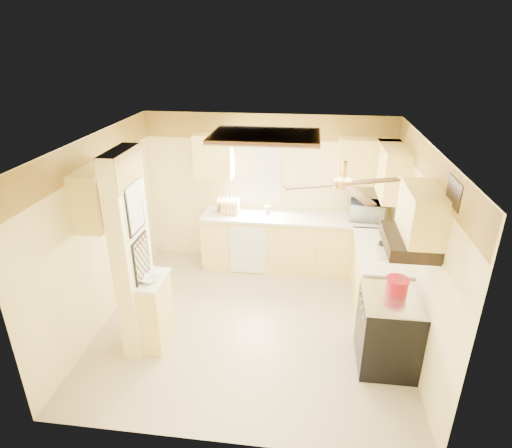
# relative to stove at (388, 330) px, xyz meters

# --- Properties ---
(floor) EXTENTS (4.00, 4.00, 0.00)m
(floor) POSITION_rel_stove_xyz_m (-1.67, 0.55, -0.46)
(floor) COLOR tan
(floor) RESTS_ON ground
(ceiling) EXTENTS (4.00, 4.00, 0.00)m
(ceiling) POSITION_rel_stove_xyz_m (-1.67, 0.55, 2.04)
(ceiling) COLOR white
(ceiling) RESTS_ON wall_back
(wall_back) EXTENTS (4.00, 0.00, 4.00)m
(wall_back) POSITION_rel_stove_xyz_m (-1.67, 2.45, 0.79)
(wall_back) COLOR #FFEA9B
(wall_back) RESTS_ON floor
(wall_front) EXTENTS (4.00, 0.00, 4.00)m
(wall_front) POSITION_rel_stove_xyz_m (-1.67, -1.35, 0.79)
(wall_front) COLOR #FFEA9B
(wall_front) RESTS_ON floor
(wall_left) EXTENTS (0.00, 3.80, 3.80)m
(wall_left) POSITION_rel_stove_xyz_m (-3.67, 0.55, 0.79)
(wall_left) COLOR #FFEA9B
(wall_left) RESTS_ON floor
(wall_right) EXTENTS (0.00, 3.80, 3.80)m
(wall_right) POSITION_rel_stove_xyz_m (0.33, 0.55, 0.79)
(wall_right) COLOR #FFEA9B
(wall_right) RESTS_ON floor
(wallpaper_border) EXTENTS (4.00, 0.02, 0.40)m
(wallpaper_border) POSITION_rel_stove_xyz_m (-1.67, 2.43, 1.84)
(wallpaper_border) COLOR gold
(wallpaper_border) RESTS_ON wall_back
(partition_column) EXTENTS (0.20, 0.70, 2.50)m
(partition_column) POSITION_rel_stove_xyz_m (-3.02, 0.00, 0.79)
(partition_column) COLOR #FFEA9B
(partition_column) RESTS_ON floor
(partition_ledge) EXTENTS (0.25, 0.55, 0.90)m
(partition_ledge) POSITION_rel_stove_xyz_m (-2.80, 0.00, -0.01)
(partition_ledge) COLOR #FFE16E
(partition_ledge) RESTS_ON floor
(ledge_top) EXTENTS (0.28, 0.58, 0.04)m
(ledge_top) POSITION_rel_stove_xyz_m (-2.80, 0.00, 0.46)
(ledge_top) COLOR white
(ledge_top) RESTS_ON partition_ledge
(lower_cabinets_back) EXTENTS (3.00, 0.60, 0.90)m
(lower_cabinets_back) POSITION_rel_stove_xyz_m (-1.17, 2.15, -0.01)
(lower_cabinets_back) COLOR #FFE16E
(lower_cabinets_back) RESTS_ON floor
(lower_cabinets_right) EXTENTS (0.60, 1.40, 0.90)m
(lower_cabinets_right) POSITION_rel_stove_xyz_m (0.03, 1.15, -0.01)
(lower_cabinets_right) COLOR #FFE16E
(lower_cabinets_right) RESTS_ON floor
(countertop_back) EXTENTS (3.04, 0.64, 0.04)m
(countertop_back) POSITION_rel_stove_xyz_m (-1.17, 2.14, 0.46)
(countertop_back) COLOR white
(countertop_back) RESTS_ON lower_cabinets_back
(countertop_right) EXTENTS (0.64, 1.44, 0.04)m
(countertop_right) POSITION_rel_stove_xyz_m (0.02, 1.15, 0.46)
(countertop_right) COLOR white
(countertop_right) RESTS_ON lower_cabinets_right
(dishwasher_panel) EXTENTS (0.58, 0.02, 0.80)m
(dishwasher_panel) POSITION_rel_stove_xyz_m (-1.92, 1.84, -0.03)
(dishwasher_panel) COLOR white
(dishwasher_panel) RESTS_ON lower_cabinets_back
(window) EXTENTS (0.92, 0.02, 1.02)m
(window) POSITION_rel_stove_xyz_m (-1.92, 2.44, 1.09)
(window) COLOR white
(window) RESTS_ON wall_back
(upper_cab_back_left) EXTENTS (0.60, 0.35, 0.70)m
(upper_cab_back_left) POSITION_rel_stove_xyz_m (-2.52, 2.27, 1.39)
(upper_cab_back_left) COLOR #FFE16E
(upper_cab_back_left) RESTS_ON wall_back
(upper_cab_back_right) EXTENTS (0.90, 0.35, 0.70)m
(upper_cab_back_right) POSITION_rel_stove_xyz_m (-0.12, 2.27, 1.39)
(upper_cab_back_right) COLOR #FFE16E
(upper_cab_back_right) RESTS_ON wall_back
(upper_cab_right) EXTENTS (0.35, 1.00, 0.70)m
(upper_cab_right) POSITION_rel_stove_xyz_m (0.16, 1.80, 1.39)
(upper_cab_right) COLOR #FFE16E
(upper_cab_right) RESTS_ON wall_right
(upper_cab_left_wall) EXTENTS (0.35, 0.75, 0.70)m
(upper_cab_left_wall) POSITION_rel_stove_xyz_m (-3.49, 0.30, 1.39)
(upper_cab_left_wall) COLOR #FFE16E
(upper_cab_left_wall) RESTS_ON wall_left
(upper_cab_over_stove) EXTENTS (0.35, 0.76, 0.52)m
(upper_cab_over_stove) POSITION_rel_stove_xyz_m (0.16, 0.00, 1.49)
(upper_cab_over_stove) COLOR #FFE16E
(upper_cab_over_stove) RESTS_ON wall_right
(stove) EXTENTS (0.68, 0.77, 0.92)m
(stove) POSITION_rel_stove_xyz_m (0.00, 0.00, 0.00)
(stove) COLOR black
(stove) RESTS_ON floor
(range_hood) EXTENTS (0.50, 0.76, 0.14)m
(range_hood) POSITION_rel_stove_xyz_m (0.07, 0.00, 1.16)
(range_hood) COLOR black
(range_hood) RESTS_ON upper_cab_over_stove
(poster_menu) EXTENTS (0.02, 0.42, 0.57)m
(poster_menu) POSITION_rel_stove_xyz_m (-2.91, 0.00, 1.39)
(poster_menu) COLOR black
(poster_menu) RESTS_ON partition_column
(poster_nashville) EXTENTS (0.02, 0.42, 0.57)m
(poster_nashville) POSITION_rel_stove_xyz_m (-2.91, 0.00, 0.74)
(poster_nashville) COLOR black
(poster_nashville) RESTS_ON partition_column
(ceiling_light_panel) EXTENTS (1.35, 0.95, 0.06)m
(ceiling_light_panel) POSITION_rel_stove_xyz_m (-1.57, 1.05, 2.00)
(ceiling_light_panel) COLOR brown
(ceiling_light_panel) RESTS_ON ceiling
(ceiling_fan) EXTENTS (1.15, 1.15, 0.26)m
(ceiling_fan) POSITION_rel_stove_xyz_m (-0.67, -0.15, 1.83)
(ceiling_fan) COLOR gold
(ceiling_fan) RESTS_ON ceiling
(vent_grate) EXTENTS (0.02, 0.40, 0.25)m
(vent_grate) POSITION_rel_stove_xyz_m (0.31, -0.35, 1.84)
(vent_grate) COLOR black
(vent_grate) RESTS_ON wall_right
(microwave) EXTENTS (0.55, 0.40, 0.29)m
(microwave) POSITION_rel_stove_xyz_m (-0.07, 2.17, 0.62)
(microwave) COLOR white
(microwave) RESTS_ON countertop_back
(bowl) EXTENTS (0.27, 0.27, 0.05)m
(bowl) POSITION_rel_stove_xyz_m (-2.82, -0.06, 0.51)
(bowl) COLOR white
(bowl) RESTS_ON ledge_top
(dutch_oven) EXTENTS (0.26, 0.26, 0.18)m
(dutch_oven) POSITION_rel_stove_xyz_m (0.05, 0.12, 0.54)
(dutch_oven) COLOR #A30E1B
(dutch_oven) RESTS_ON stove
(kettle) EXTENTS (0.15, 0.15, 0.23)m
(kettle) POSITION_rel_stove_xyz_m (-0.01, 0.89, 0.59)
(kettle) COLOR silver
(kettle) RESTS_ON countertop_right
(dish_rack) EXTENTS (0.41, 0.32, 0.22)m
(dish_rack) POSITION_rel_stove_xyz_m (-2.29, 2.18, 0.56)
(dish_rack) COLOR tan
(dish_rack) RESTS_ON countertop_back
(utensil_crock) EXTENTS (0.10, 0.10, 0.20)m
(utensil_crock) POSITION_rel_stove_xyz_m (-1.65, 2.22, 0.55)
(utensil_crock) COLOR white
(utensil_crock) RESTS_ON countertop_back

